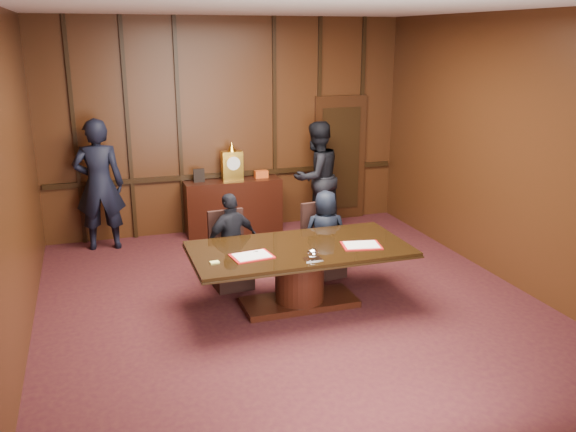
% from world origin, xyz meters
% --- Properties ---
extents(room, '(7.00, 7.04, 3.50)m').
position_xyz_m(room, '(0.07, 0.14, 1.72)').
color(room, black).
rests_on(room, ground).
extents(sideboard, '(1.60, 0.45, 1.54)m').
position_xyz_m(sideboard, '(0.00, 3.26, 0.49)').
color(sideboard, black).
rests_on(sideboard, ground).
extents(conference_table, '(2.62, 1.32, 0.76)m').
position_xyz_m(conference_table, '(0.09, 0.14, 0.51)').
color(conference_table, black).
rests_on(conference_table, ground).
extents(folder_left, '(0.50, 0.39, 0.02)m').
position_xyz_m(folder_left, '(-0.54, -0.00, 0.77)').
color(folder_left, '#B41013').
rests_on(folder_left, conference_table).
extents(folder_right, '(0.51, 0.41, 0.02)m').
position_xyz_m(folder_right, '(0.81, -0.05, 0.77)').
color(folder_right, '#B41013').
rests_on(folder_right, conference_table).
extents(inkstand, '(0.20, 0.14, 0.12)m').
position_xyz_m(inkstand, '(0.09, -0.31, 0.81)').
color(inkstand, white).
rests_on(inkstand, conference_table).
extents(notepad, '(0.11, 0.08, 0.01)m').
position_xyz_m(notepad, '(-0.99, -0.07, 0.77)').
color(notepad, '#F9F779').
rests_on(notepad, conference_table).
extents(chair_left, '(0.52, 0.52, 0.99)m').
position_xyz_m(chair_left, '(-0.56, 1.02, 0.29)').
color(chair_left, black).
rests_on(chair_left, ground).
extents(chair_right, '(0.54, 0.54, 0.99)m').
position_xyz_m(chair_right, '(0.73, 1.02, 0.29)').
color(chair_right, black).
rests_on(chair_right, ground).
extents(signatory_left, '(0.81, 0.53, 1.28)m').
position_xyz_m(signatory_left, '(-0.56, 0.94, 0.64)').
color(signatory_left, black).
rests_on(signatory_left, ground).
extents(signatory_right, '(0.66, 0.50, 1.21)m').
position_xyz_m(signatory_right, '(0.74, 0.94, 0.60)').
color(signatory_right, black).
rests_on(signatory_right, ground).
extents(witness_left, '(0.78, 0.55, 2.03)m').
position_xyz_m(witness_left, '(-2.11, 3.10, 1.01)').
color(witness_left, black).
rests_on(witness_left, ground).
extents(witness_right, '(1.09, 0.98, 1.86)m').
position_xyz_m(witness_right, '(1.35, 2.91, 0.93)').
color(witness_right, black).
rests_on(witness_right, ground).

